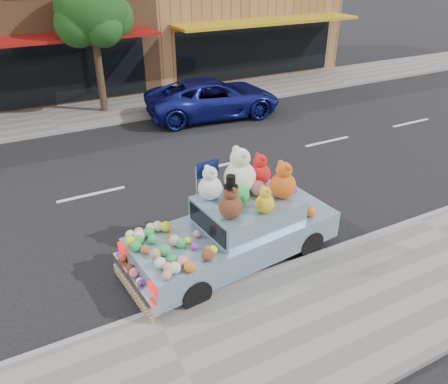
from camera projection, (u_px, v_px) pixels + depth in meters
ground at (91, 195)px, 11.69m from camera, size 120.00×120.00×0.00m
near_sidewalk at (187, 377)px, 6.62m from camera, size 60.00×3.00×0.12m
far_sidewalk at (53, 119)px, 16.70m from camera, size 60.00×3.00×0.12m
near_kerb at (154, 313)px, 7.78m from camera, size 60.00×0.12×0.13m
far_kerb at (60, 132)px, 15.53m from camera, size 60.00×0.12×0.13m
storefront_mid at (18, 4)px, 19.20m from camera, size 10.00×9.80×7.30m
street_tree at (92, 14)px, 15.79m from camera, size 3.00×2.70×5.22m
car_blue at (213, 98)px, 16.89m from camera, size 5.45×3.00×1.44m
art_car at (236, 225)px, 8.90m from camera, size 4.64×2.19×2.33m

